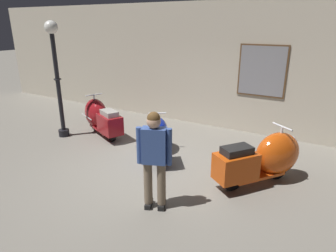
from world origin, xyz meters
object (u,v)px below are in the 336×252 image
at_px(scooter_0, 100,117).
at_px(scooter_2, 265,158).
at_px(visitor_0, 154,155).
at_px(scooter_1, 158,137).
at_px(lamppost, 56,70).

bearing_deg(scooter_0, scooter_2, -161.04).
xyz_separation_m(scooter_0, visitor_0, (3.21, -2.20, 0.48)).
xyz_separation_m(scooter_0, scooter_2, (4.56, -0.44, 0.02)).
distance_m(scooter_2, visitor_0, 2.27).
xyz_separation_m(scooter_2, visitor_0, (-1.35, -1.77, 0.46)).
relative_size(scooter_1, scooter_2, 0.85).
height_order(lamppost, visitor_0, lamppost).
relative_size(scooter_1, lamppost, 0.50).
height_order(scooter_2, visitor_0, visitor_0).
bearing_deg(scooter_1, lamppost, 59.16).
bearing_deg(lamppost, scooter_1, 5.54).
distance_m(scooter_1, lamppost, 3.20).
distance_m(scooter_0, visitor_0, 3.92).
bearing_deg(lamppost, scooter_0, 41.00).
relative_size(scooter_0, scooter_2, 1.01).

